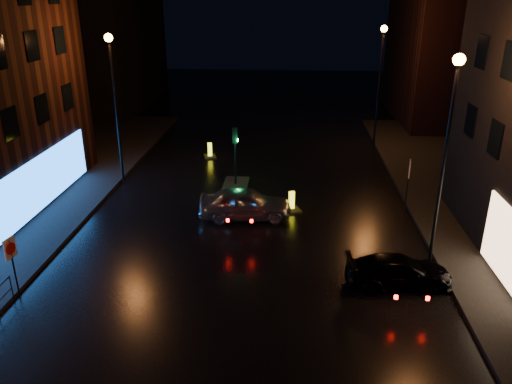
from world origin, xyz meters
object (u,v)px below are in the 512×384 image
Objects in this scene: road_sign_right at (409,173)px; road_sign_left at (11,254)px; bollard_far at (210,154)px; silver_hatchback at (245,203)px; dark_sedan at (399,271)px; traffic_signal at (236,177)px; bollard_near at (291,206)px.

road_sign_left is at bearing 42.40° from road_sign_right.
bollard_far is at bearing 84.93° from road_sign_left.
silver_hatchback is at bearing 53.67° from road_sign_left.
dark_sedan is at bearing -73.13° from bollard_far.
traffic_signal is 9.54m from road_sign_right.
bollard_far is (-3.26, 9.52, -0.55)m from silver_hatchback.
traffic_signal is at bearing -81.46° from bollard_far.
road_sign_right is at bearing -13.86° from bollard_near.
traffic_signal is at bearing -3.48° from road_sign_right.
road_sign_right is at bearing 39.80° from road_sign_left.
road_sign_left is (-14.00, -1.80, 1.20)m from dark_sedan.
bollard_far is 0.54× the size of road_sign_left.
traffic_signal is 2.67× the size of bollard_far.
bollard_far is 17.60m from road_sign_left.
dark_sedan is at bearing 88.48° from road_sign_right.
silver_hatchback is 3.49× the size of bollard_far.
bollard_far is (-2.31, 5.19, -0.29)m from traffic_signal.
road_sign_right is at bearing -15.49° from traffic_signal.
bollard_far is (-5.54, 8.42, -0.00)m from bollard_near.
road_sign_right is (11.41, -7.71, 1.70)m from bollard_far.
silver_hatchback is 10.72m from road_sign_left.
dark_sedan is (6.35, -5.66, -0.18)m from silver_hatchback.
traffic_signal is 4.57m from bollard_near.
traffic_signal is 12.37m from dark_sedan.
silver_hatchback is at bearing 43.11° from dark_sedan.
dark_sedan is at bearing -79.66° from bollard_near.
bollard_far is at bearing 27.14° from dark_sedan.
bollard_near is at bearing 50.16° from road_sign_left.
dark_sedan is 14.16m from road_sign_left.
silver_hatchback is 10.08m from bollard_far.
road_sign_right is at bearing -81.29° from silver_hatchback.
traffic_signal is 5.69m from bollard_far.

